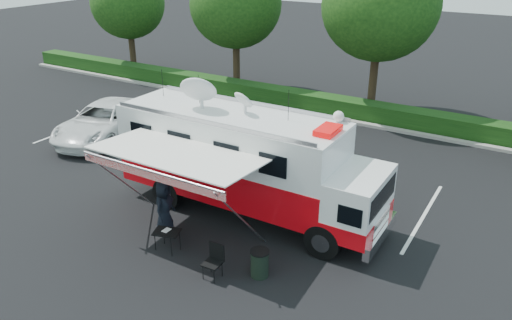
{
  "coord_description": "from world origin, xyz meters",
  "views": [
    {
      "loc": [
        8.36,
        -13.35,
        9.11
      ],
      "look_at": [
        0.0,
        0.5,
        1.9
      ],
      "focal_mm": 35.0,
      "sensor_mm": 36.0,
      "label": 1
    }
  ],
  "objects_px": {
    "trash_bin": "(260,263)",
    "folding_table": "(167,233)",
    "command_truck": "(246,162)",
    "white_suv": "(106,137)"
  },
  "relations": [
    {
      "from": "trash_bin",
      "to": "folding_table",
      "type": "bearing_deg",
      "value": -173.24
    },
    {
      "from": "command_truck",
      "to": "trash_bin",
      "type": "height_order",
      "value": "command_truck"
    },
    {
      "from": "white_suv",
      "to": "folding_table",
      "type": "relative_size",
      "value": 6.46
    },
    {
      "from": "folding_table",
      "to": "trash_bin",
      "type": "relative_size",
      "value": 1.11
    },
    {
      "from": "command_truck",
      "to": "white_suv",
      "type": "bearing_deg",
      "value": 164.9
    },
    {
      "from": "white_suv",
      "to": "trash_bin",
      "type": "bearing_deg",
      "value": -39.41
    },
    {
      "from": "command_truck",
      "to": "white_suv",
      "type": "xyz_separation_m",
      "value": [
        -10.03,
        2.71,
        -2.0
      ]
    },
    {
      "from": "command_truck",
      "to": "white_suv",
      "type": "distance_m",
      "value": 10.58
    },
    {
      "from": "command_truck",
      "to": "white_suv",
      "type": "height_order",
      "value": "command_truck"
    },
    {
      "from": "folding_table",
      "to": "trash_bin",
      "type": "height_order",
      "value": "trash_bin"
    }
  ]
}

